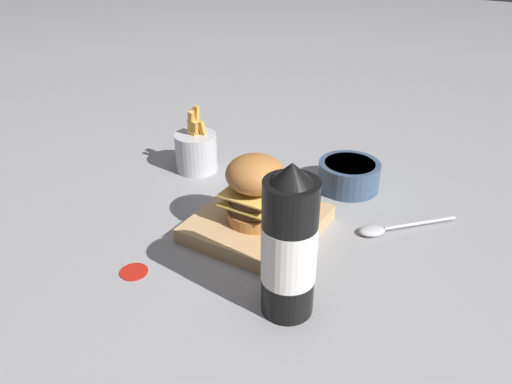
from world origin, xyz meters
TOP-DOWN VIEW (x-y plane):
  - ground_plane at (0.00, 0.00)m, footprint 6.00×6.00m
  - serving_board at (-0.00, 0.03)m, footprint 0.21×0.22m
  - burger at (-0.00, 0.02)m, footprint 0.10×0.10m
  - ketchup_bottle at (0.14, -0.12)m, footprint 0.08×0.08m
  - fries_basket at (-0.24, 0.17)m, footprint 0.09×0.09m
  - side_bowl at (0.08, 0.26)m, footprint 0.13×0.13m
  - spoon at (0.20, 0.14)m, footprint 0.15×0.15m
  - ketchup_puddle at (-0.11, -0.17)m, footprint 0.04×0.04m

SIDE VIEW (x-z plane):
  - ground_plane at x=0.00m, z-range 0.00..0.00m
  - ketchup_puddle at x=-0.11m, z-range 0.00..0.00m
  - spoon at x=0.20m, z-range 0.00..0.01m
  - serving_board at x=0.00m, z-range 0.00..0.03m
  - side_bowl at x=0.08m, z-range 0.00..0.06m
  - fries_basket at x=-0.24m, z-range -0.03..0.12m
  - burger at x=0.00m, z-range 0.03..0.15m
  - ketchup_bottle at x=0.14m, z-range -0.01..0.23m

